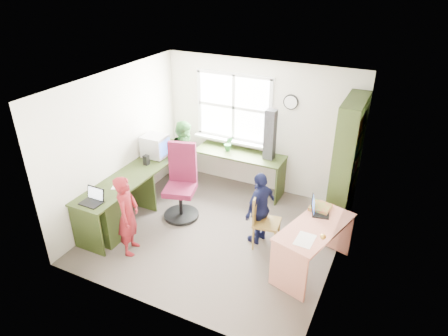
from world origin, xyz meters
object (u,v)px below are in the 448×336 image
at_px(person_navy, 260,208).
at_px(wooden_chair, 263,219).
at_px(right_desk, 314,238).
at_px(cd_tower, 270,135).
at_px(swivel_chair, 181,186).
at_px(laptop_left, 93,199).
at_px(person_green, 186,157).
at_px(l_desk, 136,198).
at_px(potted_plant, 228,144).
at_px(laptop_right, 318,209).
at_px(person_red, 128,215).
at_px(crt_monitor, 155,146).
at_px(bookshelf, 346,167).

bearing_deg(person_navy, wooden_chair, 55.49).
height_order(right_desk, cd_tower, cd_tower).
relative_size(swivel_chair, laptop_left, 4.12).
relative_size(swivel_chair, wooden_chair, 1.46).
relative_size(person_green, person_navy, 1.18).
bearing_deg(laptop_left, l_desk, 76.86).
xyz_separation_m(potted_plant, person_navy, (1.13, -1.29, -0.31)).
relative_size(wooden_chair, laptop_right, 2.43).
bearing_deg(swivel_chair, person_red, -114.49).
height_order(wooden_chair, crt_monitor, crt_monitor).
distance_m(swivel_chair, person_green, 0.82).
bearing_deg(crt_monitor, swivel_chair, -28.94).
height_order(laptop_left, person_red, person_red).
bearing_deg(right_desk, cd_tower, 143.79).
distance_m(person_green, person_navy, 1.96).
height_order(crt_monitor, laptop_right, crt_monitor).
distance_m(crt_monitor, person_green, 0.60).
relative_size(wooden_chair, cd_tower, 0.97).
bearing_deg(bookshelf, crt_monitor, -170.37).
relative_size(wooden_chair, crt_monitor, 2.09).
height_order(laptop_left, person_navy, person_navy).
bearing_deg(laptop_left, right_desk, 16.38).
relative_size(wooden_chair, potted_plant, 3.04).
bearing_deg(l_desk, laptop_right, 9.43).
bearing_deg(person_red, wooden_chair, -78.98).
bearing_deg(swivel_chair, bookshelf, 5.62).
bearing_deg(wooden_chair, crt_monitor, 158.01).
bearing_deg(cd_tower, person_navy, -71.96).
distance_m(wooden_chair, person_navy, 0.16).
distance_m(cd_tower, person_red, 2.75).
height_order(crt_monitor, person_navy, person_navy).
xyz_separation_m(l_desk, laptop_right, (2.79, 0.46, 0.32)).
relative_size(l_desk, laptop_left, 9.60).
distance_m(right_desk, potted_plant, 2.60).
bearing_deg(potted_plant, laptop_right, -32.33).
bearing_deg(potted_plant, swivel_chair, -104.15).
distance_m(bookshelf, person_red, 3.38).
height_order(swivel_chair, laptop_left, swivel_chair).
height_order(bookshelf, laptop_right, bookshelf).
distance_m(laptop_left, cd_tower, 3.07).
xyz_separation_m(laptop_right, cd_tower, (-1.19, 1.27, 0.42)).
distance_m(laptop_right, potted_plant, 2.33).
relative_size(l_desk, swivel_chair, 2.33).
xyz_separation_m(crt_monitor, person_navy, (2.19, -0.51, -0.37)).
bearing_deg(crt_monitor, right_desk, -15.48).
bearing_deg(person_green, wooden_chair, -119.25).
height_order(cd_tower, person_green, cd_tower).
distance_m(wooden_chair, crt_monitor, 2.40).
distance_m(l_desk, laptop_right, 2.85).
bearing_deg(l_desk, cd_tower, 47.34).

